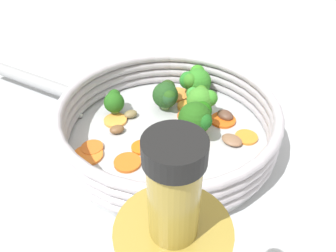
{
  "coord_description": "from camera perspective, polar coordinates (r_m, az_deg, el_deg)",
  "views": [
    {
      "loc": [
        -0.22,
        0.31,
        0.33
      ],
      "look_at": [
        0.0,
        0.0,
        0.03
      ],
      "focal_mm": 35.0,
      "sensor_mm": 36.0,
      "label": 1
    }
  ],
  "objects": [
    {
      "name": "carrot_slice_11",
      "position": [
        0.47,
        5.01,
        -2.64
      ],
      "size": [
        0.05,
        0.05,
        0.0
      ],
      "primitive_type": "cylinder",
      "rotation": [
        0.0,
        0.0,
        0.72
      ],
      "color": "orange",
      "rests_on": "skillet"
    },
    {
      "name": "carrot_slice_9",
      "position": [
        0.57,
        1.6,
        5.47
      ],
      "size": [
        0.04,
        0.04,
        0.01
      ],
      "primitive_type": "cylinder",
      "rotation": [
        0.0,
        0.0,
        1.61
      ],
      "color": "orange",
      "rests_on": "skillet"
    },
    {
      "name": "mushroom_piece_2",
      "position": [
        0.52,
        9.93,
        1.88
      ],
      "size": [
        0.03,
        0.03,
        0.01
      ],
      "primitive_type": "ellipsoid",
      "rotation": [
        0.0,
        0.0,
        6.07
      ],
      "color": "brown",
      "rests_on": "skillet"
    },
    {
      "name": "skillet_rivet_right",
      "position": [
        0.54,
        -15.07,
        1.82
      ],
      "size": [
        0.01,
        0.01,
        0.01
      ],
      "primitive_type": "sphere",
      "color": "#B3B7B8",
      "rests_on": "skillet"
    },
    {
      "name": "carrot_slice_3",
      "position": [
        0.52,
        -9.16,
        0.96
      ],
      "size": [
        0.04,
        0.04,
        0.0
      ],
      "primitive_type": "cylinder",
      "rotation": [
        0.0,
        0.0,
        2.9
      ],
      "color": "#F99C3E",
      "rests_on": "skillet"
    },
    {
      "name": "skillet_rim_wall",
      "position": [
        0.47,
        -0.0,
        1.27
      ],
      "size": [
        0.32,
        0.32,
        0.06
      ],
      "color": "#B3ADB5",
      "rests_on": "skillet"
    },
    {
      "name": "carrot_slice_0",
      "position": [
        0.46,
        -13.77,
        -4.96
      ],
      "size": [
        0.05,
        0.05,
        0.0
      ],
      "primitive_type": "cylinder",
      "rotation": [
        0.0,
        0.0,
        4.49
      ],
      "color": "orange",
      "rests_on": "skillet"
    },
    {
      "name": "mushroom_piece_3",
      "position": [
        0.49,
        -8.88,
        -0.59
      ],
      "size": [
        0.03,
        0.03,
        0.01
      ],
      "primitive_type": "ellipsoid",
      "rotation": [
        0.0,
        0.0,
        0.99
      ],
      "color": "brown",
      "rests_on": "skillet"
    },
    {
      "name": "carrot_slice_13",
      "position": [
        0.52,
        9.56,
        1.02
      ],
      "size": [
        0.06,
        0.06,
        0.0
      ],
      "primitive_type": "cylinder",
      "rotation": [
        0.0,
        0.0,
        5.51
      ],
      "color": "#E15C17",
      "rests_on": "skillet"
    },
    {
      "name": "ground_plane",
      "position": [
        0.5,
        -0.0,
        -2.69
      ],
      "size": [
        4.0,
        4.0,
        0.0
      ],
      "primitive_type": "plane",
      "color": "#B4B9BD"
    },
    {
      "name": "carrot_slice_6",
      "position": [
        0.41,
        -0.37,
        -11.25
      ],
      "size": [
        0.05,
        0.05,
        0.01
      ],
      "primitive_type": "cylinder",
      "rotation": [
        0.0,
        0.0,
        3.67
      ],
      "color": "orange",
      "rests_on": "skillet"
    },
    {
      "name": "carrot_slice_1",
      "position": [
        0.51,
        5.0,
        0.42
      ],
      "size": [
        0.05,
        0.05,
        0.01
      ],
      "primitive_type": "cylinder",
      "rotation": [
        0.0,
        0.0,
        4.3
      ],
      "color": "#D95C1E",
      "rests_on": "skillet"
    },
    {
      "name": "carrot_slice_2",
      "position": [
        0.52,
        2.93,
        1.88
      ],
      "size": [
        0.04,
        0.04,
        0.0
      ],
      "primitive_type": "cylinder",
      "rotation": [
        0.0,
        0.0,
        1.3
      ],
      "color": "orange",
      "rests_on": "skillet"
    },
    {
      "name": "carrot_slice_7",
      "position": [
        0.49,
        13.48,
        -1.9
      ],
      "size": [
        0.04,
        0.04,
        0.0
      ],
      "primitive_type": "cylinder",
      "rotation": [
        0.0,
        0.0,
        3.35
      ],
      "color": "orange",
      "rests_on": "skillet"
    },
    {
      "name": "mushroom_piece_1",
      "position": [
        0.52,
        -6.46,
        2.12
      ],
      "size": [
        0.02,
        0.03,
        0.01
      ],
      "primitive_type": "ellipsoid",
      "rotation": [
        0.0,
        0.0,
        4.2
      ],
      "color": "olive",
      "rests_on": "skillet"
    },
    {
      "name": "carrot_slice_10",
      "position": [
        0.46,
        -4.63,
        -3.76
      ],
      "size": [
        0.04,
        0.04,
        0.0
      ],
      "primitive_type": "cylinder",
      "rotation": [
        0.0,
        0.0,
        6.06
      ],
      "color": "orange",
      "rests_on": "skillet"
    },
    {
      "name": "skillet",
      "position": [
        0.49,
        -0.0,
        -2.04
      ],
      "size": [
        0.3,
        0.3,
        0.01
      ],
      "primitive_type": "cylinder",
      "color": "#B2B5B7",
      "rests_on": "ground_plane"
    },
    {
      "name": "broccoli_floret_4",
      "position": [
        0.52,
        -9.36,
        4.36
      ],
      "size": [
        0.03,
        0.04,
        0.04
      ],
      "color": "#7B9C4E",
      "rests_on": "skillet"
    },
    {
      "name": "carrot_slice_5",
      "position": [
        0.44,
        -7.07,
        -6.33
      ],
      "size": [
        0.05,
        0.05,
        0.0
      ],
      "primitive_type": "cylinder",
      "rotation": [
        0.0,
        0.0,
        1.17
      ],
      "color": "orange",
      "rests_on": "skillet"
    },
    {
      "name": "carrot_slice_4",
      "position": [
        0.47,
        -13.06,
        -3.73
      ],
      "size": [
        0.03,
        0.03,
        0.0
      ],
      "primitive_type": "cylinder",
      "rotation": [
        0.0,
        0.0,
        1.59
      ],
      "color": "orange",
      "rests_on": "skillet"
    },
    {
      "name": "broccoli_floret_1",
      "position": [
        0.51,
        5.75,
        4.65
      ],
      "size": [
        0.05,
        0.04,
        0.05
      ],
      "color": "#7FA85F",
      "rests_on": "skillet"
    },
    {
      "name": "mushroom_piece_0",
      "position": [
        0.48,
        11.07,
        -2.4
      ],
      "size": [
        0.03,
        0.03,
        0.01
      ],
      "primitive_type": "ellipsoid",
      "rotation": [
        0.0,
        0.0,
        6.17
      ],
      "color": "#886146",
      "rests_on": "skillet"
    },
    {
      "name": "skillet_rivet_left",
      "position": [
        0.58,
        -10.75,
        5.27
      ],
      "size": [
        0.01,
        0.01,
        0.01
      ],
      "primitive_type": "sphere",
      "color": "#B4B8B7",
      "rests_on": "skillet"
    },
    {
      "name": "broccoli_floret_2",
      "position": [
        0.46,
        5.02,
        1.39
      ],
      "size": [
        0.05,
        0.05,
        0.06
      ],
      "color": "#6FA75E",
      "rests_on": "skillet"
    },
    {
      "name": "carrot_slice_8",
      "position": [
        0.54,
        3.15,
        3.44
      ],
      "size": [
        0.04,
        0.04,
        0.01
      ],
      "primitive_type": "cylinder",
      "rotation": [
        0.0,
        0.0,
        5.0
      ],
      "color": "orange",
      "rests_on": "skillet"
    },
    {
      "name": "carrot_slice_12",
      "position": [
        0.49,
        1.24,
        -1.27
      ],
      "size": [
        0.04,
        0.04,
        0.01
      ],
      "primitive_type": "cylinder",
      "rotation": [
        0.0,
        0.0,
        4.71
      ],
      "color": "orange",
      "rests_on": "skillet"
    },
    {
      "name": "skillet_handle",
      "position": [
        0.63,
        -21.78,
        7.14
      ],
      "size": [
        0.23,
        0.05,
        0.02
      ],
      "primitive_type": "cylinder",
      "rotation": [
        1.57,
        0.0,
        1.67
      ],
      "color": "#999B9E",
      "rests_on": "skillet"
    },
    {
      "name": "broccoli_floret_0",
      "position": [
        0.53,
        -0.27,
        5.47
      ],
      "size": [
        0.05,
        0.05,
        0.05
      ],
      "color": "#86B166",
      "rests_on": "skillet"
    },
    {
      "name": "broccoli_floret_3",
      "position": [
        0.56,
        4.78,
        7.85
      ],
      "size": [
        0.05,
        0.05,
        0.05
      ],
      "color": "#779751",
      "rests_on": "skillet"
    }
  ]
}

